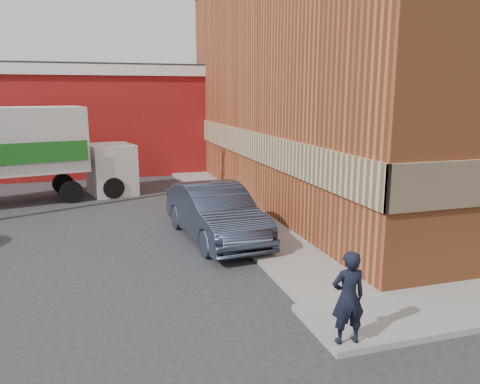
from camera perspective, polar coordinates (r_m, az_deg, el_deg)
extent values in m
plane|color=#28282B|center=(9.64, 9.13, -13.68)|extent=(90.00, 90.00, 0.00)
cube|color=#A8532B|center=(20.88, 19.97, 12.19)|extent=(14.00, 18.00, 9.00)
cube|color=tan|center=(17.71, 0.78, 5.94)|extent=(0.08, 18.16, 1.00)
cube|color=gray|center=(17.84, -1.87, -1.33)|extent=(1.80, 18.00, 0.12)
cube|color=maroon|center=(27.89, -21.48, 7.71)|extent=(16.00, 8.00, 5.00)
cube|color=silver|center=(27.86, -21.92, 13.35)|extent=(16.30, 8.30, 0.50)
cube|color=black|center=(27.88, -21.97, 13.96)|extent=(16.00, 8.00, 0.10)
imported|color=black|center=(7.94, 13.05, -12.42)|extent=(0.60, 0.42, 1.58)
imported|color=#2B3348|center=(13.45, -3.03, -2.51)|extent=(2.18, 4.98, 1.59)
cube|color=silver|center=(19.62, -26.78, 5.59)|extent=(6.04, 3.45, 2.46)
cube|color=#1D6D1E|center=(18.52, -26.46, 4.14)|extent=(5.37, 1.21, 0.76)
cube|color=silver|center=(20.30, -15.97, 2.66)|extent=(2.12, 2.40, 2.08)
cylinder|color=black|center=(19.18, -19.86, 0.02)|extent=(0.89, 0.46, 0.85)
cylinder|color=black|center=(21.02, -20.76, 0.94)|extent=(0.89, 0.46, 0.85)
cylinder|color=black|center=(19.50, -15.20, 0.50)|extent=(0.89, 0.46, 0.85)
cylinder|color=black|center=(21.31, -16.49, 1.37)|extent=(0.89, 0.46, 0.85)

